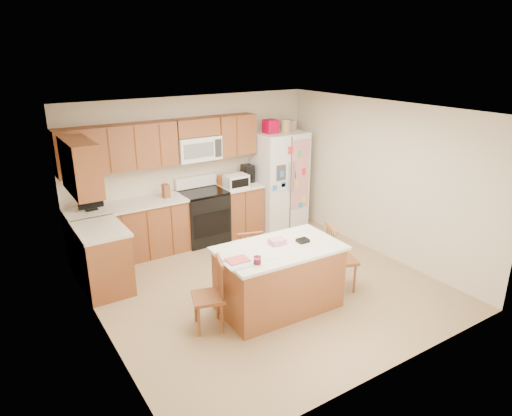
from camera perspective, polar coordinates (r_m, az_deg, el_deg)
ground at (r=6.71m, az=1.03°, el=-9.60°), size 4.50×4.50×0.00m
room_shell at (r=6.14m, az=1.11°, el=2.24°), size 4.60×4.60×2.52m
cabinetry at (r=7.42m, az=-13.05°, el=0.54°), size 3.36×1.56×2.15m
stove at (r=8.04m, az=-6.62°, el=-0.92°), size 0.76×0.65×1.13m
refrigerator at (r=8.62m, az=2.86°, el=3.71°), size 0.90×0.79×2.04m
island at (r=5.98m, az=2.87°, el=-8.66°), size 1.66×0.98×0.96m
windsor_chair_left at (r=5.61m, az=-5.79°, el=-10.93°), size 0.47×0.49×0.91m
windsor_chair_back at (r=6.52m, az=-0.99°, el=-6.43°), size 0.47×0.46×0.87m
windsor_chair_right at (r=6.53m, az=10.36°, el=-6.30°), size 0.51×0.52×0.97m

